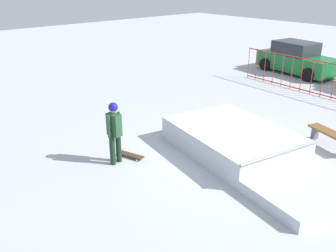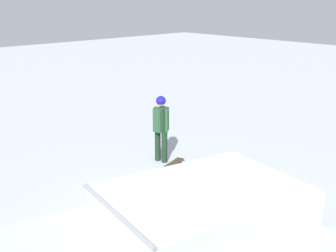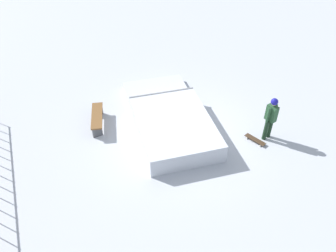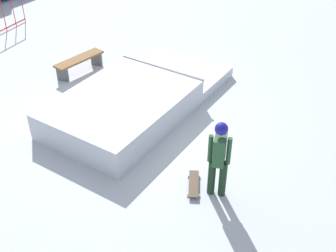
# 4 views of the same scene
# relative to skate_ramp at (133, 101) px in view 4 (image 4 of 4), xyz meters

# --- Properties ---
(ground_plane) EXTENTS (60.00, 60.00, 0.00)m
(ground_plane) POSITION_rel_skate_ramp_xyz_m (-0.56, -0.17, -0.32)
(ground_plane) COLOR #B2B7C1
(skate_ramp) EXTENTS (5.80, 3.59, 0.74)m
(skate_ramp) POSITION_rel_skate_ramp_xyz_m (0.00, 0.00, 0.00)
(skate_ramp) COLOR silver
(skate_ramp) RESTS_ON ground
(skater) EXTENTS (0.41, 0.44, 1.73)m
(skater) POSITION_rel_skate_ramp_xyz_m (-2.09, -2.84, 0.69)
(skater) COLOR black
(skater) RESTS_ON ground
(skateboard) EXTENTS (0.82, 0.44, 0.09)m
(skateboard) POSITION_rel_skate_ramp_xyz_m (-2.07, -2.36, -0.24)
(skateboard) COLOR #3F2D1E
(skateboard) RESTS_ON ground
(park_bench) EXTENTS (1.64, 0.89, 0.48)m
(park_bench) POSITION_rel_skate_ramp_xyz_m (1.35, 2.41, 0.04)
(park_bench) COLOR brown
(park_bench) RESTS_ON ground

